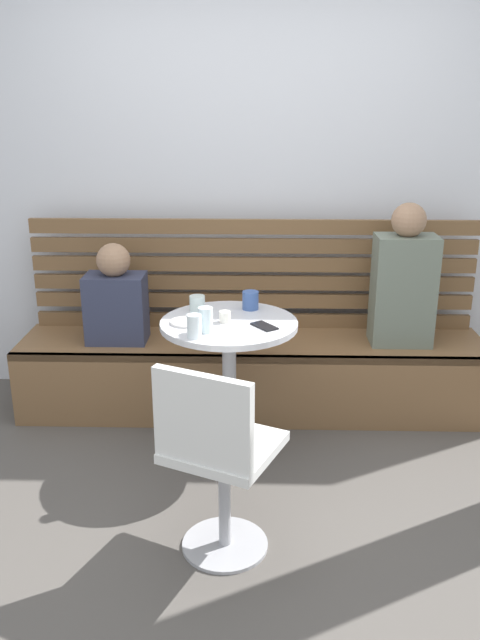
% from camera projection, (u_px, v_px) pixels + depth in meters
% --- Properties ---
extents(ground, '(8.00, 8.00, 0.00)m').
position_uv_depth(ground, '(249.00, 534.00, 2.82)').
color(ground, '#514C47').
extents(back_wall, '(5.20, 0.10, 2.90)m').
position_uv_depth(back_wall, '(254.00, 156.00, 3.90)').
color(back_wall, silver).
rests_on(back_wall, ground).
extents(booth_bench, '(2.70, 0.52, 0.44)m').
position_uv_depth(booth_bench, '(252.00, 375.00, 3.88)').
color(booth_bench, brown).
rests_on(booth_bench, ground).
extents(booth_backrest, '(2.65, 0.04, 0.67)m').
position_uv_depth(booth_backrest, '(253.00, 274.00, 3.93)').
color(booth_backrest, brown).
rests_on(booth_backrest, booth_bench).
extents(cafe_table, '(0.68, 0.68, 0.74)m').
position_uv_depth(cafe_table, '(229.00, 363.00, 3.28)').
color(cafe_table, '#ADADB2').
rests_on(cafe_table, ground).
extents(white_chair, '(0.53, 0.53, 0.85)m').
position_uv_depth(white_chair, '(217.00, 456.00, 2.54)').
color(white_chair, '#ADADB2').
rests_on(white_chair, ground).
extents(person_adult, '(0.34, 0.22, 0.81)m').
position_uv_depth(person_adult, '(404.00, 282.00, 3.66)').
color(person_adult, slate).
rests_on(person_adult, booth_bench).
extents(person_child_left, '(0.34, 0.22, 0.58)m').
position_uv_depth(person_child_left, '(116.00, 299.00, 3.73)').
color(person_child_left, '#333851').
rests_on(person_child_left, booth_bench).
extents(cup_glass_short, '(0.08, 0.08, 0.08)m').
position_uv_depth(cup_glass_short, '(197.00, 303.00, 3.36)').
color(cup_glass_short, silver).
rests_on(cup_glass_short, cafe_table).
extents(cup_mug_blue, '(0.08, 0.08, 0.09)m').
position_uv_depth(cup_mug_blue, '(250.00, 300.00, 3.38)').
color(cup_mug_blue, '#3D5B9E').
rests_on(cup_mug_blue, cafe_table).
extents(cup_espresso_small, '(0.06, 0.06, 0.05)m').
position_uv_depth(cup_espresso_small, '(225.00, 317.00, 3.19)').
color(cup_espresso_small, silver).
rests_on(cup_espresso_small, cafe_table).
extents(cup_water_clear, '(0.07, 0.07, 0.11)m').
position_uv_depth(cup_water_clear, '(194.00, 326.00, 2.98)').
color(cup_water_clear, white).
rests_on(cup_water_clear, cafe_table).
extents(cup_glass_tall, '(0.07, 0.07, 0.12)m').
position_uv_depth(cup_glass_tall, '(206.00, 320.00, 3.05)').
color(cup_glass_tall, silver).
rests_on(cup_glass_tall, cafe_table).
extents(plate_small, '(0.17, 0.17, 0.01)m').
position_uv_depth(plate_small, '(188.00, 322.00, 3.18)').
color(plate_small, white).
rests_on(plate_small, cafe_table).
extents(phone_on_table, '(0.14, 0.15, 0.01)m').
position_uv_depth(phone_on_table, '(264.00, 326.00, 3.13)').
color(phone_on_table, black).
rests_on(phone_on_table, cafe_table).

